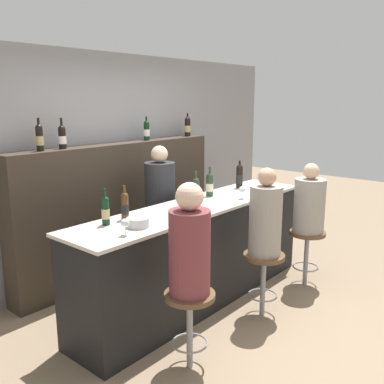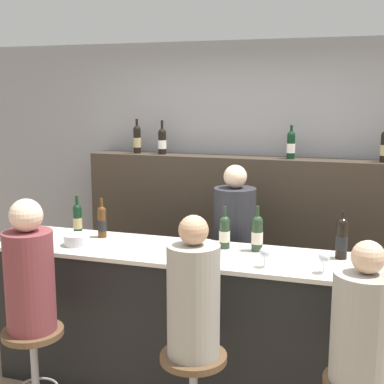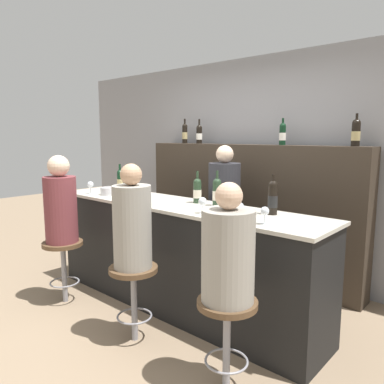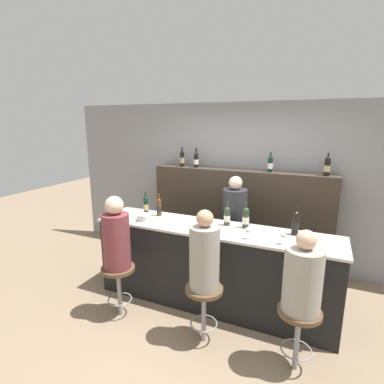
% 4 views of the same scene
% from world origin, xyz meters
% --- Properties ---
extents(ground_plane, '(16.00, 16.00, 0.00)m').
position_xyz_m(ground_plane, '(0.00, 0.00, 0.00)').
color(ground_plane, '#8C755B').
extents(wall_back, '(6.40, 0.05, 2.60)m').
position_xyz_m(wall_back, '(0.00, 1.73, 1.30)').
color(wall_back, gray).
rests_on(wall_back, ground_plane).
extents(bar_counter, '(3.01, 0.65, 1.04)m').
position_xyz_m(bar_counter, '(0.00, 0.31, 0.52)').
color(bar_counter, black).
rests_on(bar_counter, ground_plane).
extents(back_bar_cabinet, '(2.82, 0.28, 1.57)m').
position_xyz_m(back_bar_cabinet, '(0.00, 1.51, 0.79)').
color(back_bar_cabinet, '#382D23').
rests_on(back_bar_cabinet, ground_plane).
extents(wine_bottle_counter_0, '(0.07, 0.07, 0.31)m').
position_xyz_m(wine_bottle_counter_0, '(-1.05, 0.46, 1.16)').
color(wine_bottle_counter_0, black).
rests_on(wine_bottle_counter_0, bar_counter).
extents(wine_bottle_counter_1, '(0.07, 0.07, 0.31)m').
position_xyz_m(wine_bottle_counter_1, '(-0.84, 0.46, 1.16)').
color(wine_bottle_counter_1, '#4C2D14').
rests_on(wine_bottle_counter_1, bar_counter).
extents(wine_bottle_counter_2, '(0.08, 0.08, 0.31)m').
position_xyz_m(wine_bottle_counter_2, '(0.13, 0.46, 1.16)').
color(wine_bottle_counter_2, '#233823').
rests_on(wine_bottle_counter_2, bar_counter).
extents(wine_bottle_counter_3, '(0.08, 0.08, 0.32)m').
position_xyz_m(wine_bottle_counter_3, '(0.37, 0.46, 1.17)').
color(wine_bottle_counter_3, '#233823').
rests_on(wine_bottle_counter_3, bar_counter).
extents(wine_bottle_counter_4, '(0.08, 0.08, 0.33)m').
position_xyz_m(wine_bottle_counter_4, '(0.94, 0.46, 1.18)').
color(wine_bottle_counter_4, black).
rests_on(wine_bottle_counter_4, bar_counter).
extents(wine_bottle_backbar_0, '(0.07, 0.07, 0.32)m').
position_xyz_m(wine_bottle_backbar_0, '(-0.99, 1.51, 1.70)').
color(wine_bottle_backbar_0, black).
rests_on(wine_bottle_backbar_0, back_bar_cabinet).
extents(wine_bottle_backbar_1, '(0.08, 0.08, 0.31)m').
position_xyz_m(wine_bottle_backbar_1, '(-0.74, 1.51, 1.69)').
color(wine_bottle_backbar_1, black).
rests_on(wine_bottle_backbar_1, back_bar_cabinet).
extents(wine_bottle_backbar_2, '(0.07, 0.07, 0.29)m').
position_xyz_m(wine_bottle_backbar_2, '(0.45, 1.51, 1.69)').
color(wine_bottle_backbar_2, black).
rests_on(wine_bottle_backbar_2, back_bar_cabinet).
extents(wine_bottle_backbar_3, '(0.08, 0.08, 0.31)m').
position_xyz_m(wine_bottle_backbar_3, '(1.22, 1.51, 1.70)').
color(wine_bottle_backbar_3, black).
rests_on(wine_bottle_backbar_3, back_bar_cabinet).
extents(wine_glass_0, '(0.07, 0.07, 0.14)m').
position_xyz_m(wine_glass_0, '(-1.13, 0.12, 1.13)').
color(wine_glass_0, silver).
rests_on(wine_glass_0, bar_counter).
extents(wine_glass_1, '(0.07, 0.07, 0.13)m').
position_xyz_m(wine_glass_1, '(0.48, 0.12, 1.13)').
color(wine_glass_1, silver).
rests_on(wine_glass_1, bar_counter).
extents(wine_glass_2, '(0.07, 0.07, 0.14)m').
position_xyz_m(wine_glass_2, '(0.85, 0.12, 1.13)').
color(wine_glass_2, silver).
rests_on(wine_glass_2, bar_counter).
extents(wine_glass_3, '(0.06, 0.06, 0.13)m').
position_xyz_m(wine_glass_3, '(1.07, 0.12, 1.13)').
color(wine_glass_3, silver).
rests_on(wine_glass_3, bar_counter).
extents(metal_bowl, '(0.19, 0.19, 0.08)m').
position_xyz_m(metal_bowl, '(-0.91, 0.21, 1.08)').
color(metal_bowl, '#B7B7BC').
rests_on(metal_bowl, bar_counter).
extents(bar_stool_left, '(0.39, 0.39, 0.63)m').
position_xyz_m(bar_stool_left, '(-0.93, -0.37, 0.50)').
color(bar_stool_left, gray).
rests_on(bar_stool_left, ground_plane).
extents(guest_seated_left, '(0.31, 0.31, 0.86)m').
position_xyz_m(guest_seated_left, '(-0.93, -0.37, 1.01)').
color(guest_seated_left, brown).
rests_on(guest_seated_left, bar_stool_left).
extents(bar_stool_middle, '(0.39, 0.39, 0.63)m').
position_xyz_m(bar_stool_middle, '(0.16, -0.37, 0.50)').
color(bar_stool_middle, gray).
rests_on(bar_stool_middle, ground_plane).
extents(guest_seated_middle, '(0.31, 0.31, 0.83)m').
position_xyz_m(guest_seated_middle, '(0.16, -0.37, 0.99)').
color(guest_seated_middle, gray).
rests_on(guest_seated_middle, bar_stool_middle).
extents(bar_stool_right, '(0.39, 0.39, 0.63)m').
position_xyz_m(bar_stool_right, '(1.09, -0.37, 0.50)').
color(bar_stool_right, gray).
rests_on(bar_stool_right, ground_plane).
extents(guest_seated_right, '(0.34, 0.34, 0.77)m').
position_xyz_m(guest_seated_right, '(1.09, -0.37, 0.95)').
color(guest_seated_right, gray).
rests_on(guest_seated_right, bar_stool_right).
extents(bartender, '(0.34, 0.34, 1.57)m').
position_xyz_m(bartender, '(0.09, 0.94, 0.72)').
color(bartender, '#28282D').
rests_on(bartender, ground_plane).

